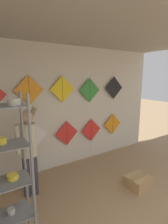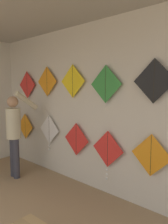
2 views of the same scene
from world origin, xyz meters
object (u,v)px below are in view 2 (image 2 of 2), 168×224
(shopkeeper, at_px, (14,129))
(kite_0, at_px, (25,126))
(kite_5, at_px, (27,85))
(kite_4, at_px, (151,155))
(kite_8, at_px, (106,84))
(kite_1, at_px, (49,131))
(kite_7, at_px, (73,81))
(kite_3, at_px, (108,151))
(kite_9, at_px, (154,81))
(kite_6, at_px, (47,82))
(kite_2, at_px, (76,139))

(shopkeeper, bearing_deg, kite_0, 140.25)
(kite_5, bearing_deg, kite_4, 0.00)
(kite_5, xyz_separation_m, kite_8, (2.17, 0.00, -0.00))
(kite_4, bearing_deg, kite_1, -179.98)
(kite_1, height_order, kite_7, kite_7)
(shopkeeper, height_order, kite_0, shopkeeper)
(kite_5, bearing_deg, kite_8, 0.00)
(kite_3, xyz_separation_m, kite_4, (0.73, 0.00, 0.09))
(kite_1, distance_m, kite_9, 2.40)
(kite_4, xyz_separation_m, kite_5, (-2.96, 0.00, 0.97))
(shopkeeper, xyz_separation_m, kite_5, (-0.48, 0.62, 0.85))
(kite_6, bearing_deg, kite_9, 0.00)
(kite_6, relative_size, kite_7, 1.00)
(kite_2, bearing_deg, kite_3, -0.07)
(kite_4, relative_size, kite_8, 1.00)
(shopkeeper, distance_m, kite_7, 1.46)
(shopkeeper, relative_size, kite_8, 2.84)
(kite_2, xyz_separation_m, kite_4, (1.43, 0.00, 0.01))
(kite_6, height_order, kite_8, kite_6)
(kite_3, bearing_deg, shopkeeper, -160.59)
(kite_6, distance_m, kite_9, 2.25)
(kite_7, xyz_separation_m, kite_8, (0.73, 0.00, -0.06))
(kite_0, distance_m, kite_3, 2.36)
(kite_1, height_order, kite_3, kite_1)
(kite_5, relative_size, kite_6, 1.00)
(kite_2, height_order, kite_4, kite_4)
(kite_1, distance_m, kite_3, 1.48)
(kite_9, bearing_deg, kite_3, -179.93)
(shopkeeper, height_order, kite_2, shopkeeper)
(shopkeeper, xyz_separation_m, kite_9, (2.49, 0.62, 0.88))
(kite_3, bearing_deg, kite_1, 179.99)
(shopkeeper, bearing_deg, kite_6, 75.10)
(kite_7, xyz_separation_m, kite_9, (1.52, 0.00, -0.02))
(kite_4, relative_size, kite_5, 1.00)
(shopkeeper, distance_m, kite_9, 2.71)
(kite_7, relative_size, kite_8, 1.00)
(kite_4, bearing_deg, kite_6, 180.00)
(kite_9, bearing_deg, kite_6, 180.00)
(kite_9, bearing_deg, kite_2, 180.00)
(kite_4, height_order, kite_5, kite_5)
(kite_5, relative_size, kite_8, 1.00)
(shopkeeper, relative_size, kite_4, 2.84)
(kite_4, bearing_deg, shopkeeper, -165.99)
(shopkeeper, xyz_separation_m, kite_1, (0.28, 0.62, -0.08))
(kite_3, distance_m, kite_4, 0.73)
(kite_1, relative_size, kite_3, 0.91)
(shopkeeper, distance_m, kite_8, 2.00)
(shopkeeper, height_order, kite_3, shopkeeper)
(shopkeeper, relative_size, kite_6, 2.84)
(kite_1, bearing_deg, kite_9, 0.02)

